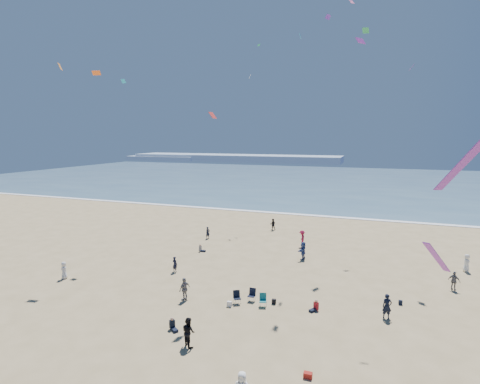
% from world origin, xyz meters
% --- Properties ---
extents(ocean, '(220.00, 100.00, 0.06)m').
position_xyz_m(ocean, '(0.00, 95.00, 0.03)').
color(ocean, '#476B84').
rests_on(ocean, ground).
extents(surf_line, '(220.00, 1.20, 0.08)m').
position_xyz_m(surf_line, '(0.00, 45.00, 0.04)').
color(surf_line, white).
rests_on(surf_line, ground).
extents(headland_far, '(110.00, 20.00, 3.20)m').
position_xyz_m(headland_far, '(-60.00, 170.00, 1.60)').
color(headland_far, '#7A8EA8').
rests_on(headland_far, ground).
extents(headland_near, '(40.00, 14.00, 2.00)m').
position_xyz_m(headland_near, '(-100.00, 165.00, 1.00)').
color(headland_near, '#7A8EA8').
rests_on(headland_near, ground).
extents(standing_flyers, '(37.18, 40.87, 1.92)m').
position_xyz_m(standing_flyers, '(3.89, 13.81, 0.88)').
color(standing_flyers, '#A9183A').
rests_on(standing_flyers, ground).
extents(seated_group, '(15.24, 27.59, 0.84)m').
position_xyz_m(seated_group, '(0.01, 5.90, 0.42)').
color(seated_group, silver).
rests_on(seated_group, ground).
extents(chair_cluster, '(2.78, 1.52, 1.00)m').
position_xyz_m(chair_cluster, '(1.78, 10.93, 0.50)').
color(chair_cluster, black).
rests_on(chair_cluster, ground).
extents(white_tote, '(0.35, 0.20, 0.40)m').
position_xyz_m(white_tote, '(0.43, 9.97, 0.20)').
color(white_tote, white).
rests_on(white_tote, ground).
extents(black_backpack, '(0.30, 0.22, 0.38)m').
position_xyz_m(black_backpack, '(3.47, 11.55, 0.19)').
color(black_backpack, black).
rests_on(black_backpack, ground).
extents(cooler, '(0.45, 0.30, 0.30)m').
position_xyz_m(cooler, '(7.46, 3.55, 0.15)').
color(cooler, maroon).
rests_on(cooler, ground).
extents(navy_bag, '(0.28, 0.18, 0.34)m').
position_xyz_m(navy_bag, '(12.59, 14.75, 0.17)').
color(navy_bag, black).
rests_on(navy_bag, ground).
extents(kites_aloft, '(35.75, 44.74, 29.10)m').
position_xyz_m(kites_aloft, '(8.29, 13.22, 14.94)').
color(kites_aloft, purple).
rests_on(kites_aloft, ground).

